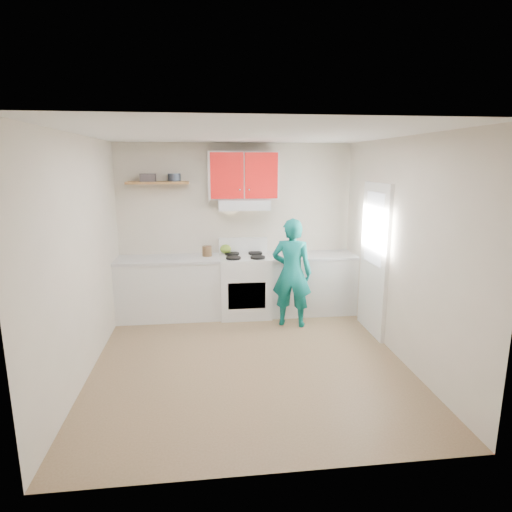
{
  "coord_description": "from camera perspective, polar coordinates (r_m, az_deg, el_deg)",
  "views": [
    {
      "loc": [
        -0.47,
        -4.64,
        2.3
      ],
      "look_at": [
        0.15,
        0.55,
        1.15
      ],
      "focal_mm": 29.72,
      "sensor_mm": 36.0,
      "label": 1
    }
  ],
  "objects": [
    {
      "name": "counter_right",
      "position": [
        6.71,
        7.37,
        -3.71
      ],
      "size": [
        1.32,
        0.6,
        0.9
      ],
      "primitive_type": "cube",
      "color": "silver",
      "rests_on": "floor"
    },
    {
      "name": "door",
      "position": [
        5.93,
        15.6,
        -0.47
      ],
      "size": [
        0.05,
        0.85,
        2.05
      ],
      "primitive_type": "cube",
      "color": "white",
      "rests_on": "floor"
    },
    {
      "name": "counter_left",
      "position": [
        6.53,
        -11.57,
        -4.3
      ],
      "size": [
        1.52,
        0.6,
        0.9
      ],
      "primitive_type": "cube",
      "color": "silver",
      "rests_on": "floor"
    },
    {
      "name": "front_wall",
      "position": [
        2.96,
        2.78,
        -7.39
      ],
      "size": [
        3.6,
        0.04,
        2.6
      ],
      "primitive_type": "cube",
      "color": "beige",
      "rests_on": "floor"
    },
    {
      "name": "cutting_board",
      "position": [
        6.44,
        5.67,
        -0.14
      ],
      "size": [
        0.35,
        0.3,
        0.02
      ],
      "primitive_type": "cube",
      "rotation": [
        0.0,
        0.0,
        0.28
      ],
      "color": "olive",
      "rests_on": "counter_right"
    },
    {
      "name": "shelf",
      "position": [
        6.43,
        -13.06,
        9.6
      ],
      "size": [
        0.9,
        0.3,
        0.04
      ],
      "primitive_type": "cube",
      "color": "brown",
      "rests_on": "back_wall"
    },
    {
      "name": "left_wall",
      "position": [
        4.93,
        -22.3,
        -0.24
      ],
      "size": [
        0.04,
        3.8,
        2.6
      ],
      "primitive_type": "cube",
      "color": "beige",
      "rests_on": "floor"
    },
    {
      "name": "books",
      "position": [
        6.41,
        -14.34,
        10.19
      ],
      "size": [
        0.22,
        0.16,
        0.11
      ],
      "primitive_type": "cube",
      "rotation": [
        0.0,
        0.0,
        0.0
      ],
      "color": "#3A3335",
      "rests_on": "shelf"
    },
    {
      "name": "range_hood",
      "position": [
        6.37,
        -1.67,
        6.96
      ],
      "size": [
        0.76,
        0.44,
        0.15
      ],
      "primitive_type": "cube",
      "color": "silver",
      "rests_on": "back_wall"
    },
    {
      "name": "door_glass",
      "position": [
        5.85,
        15.6,
        3.59
      ],
      "size": [
        0.01,
        0.55,
        0.95
      ],
      "primitive_type": "cube",
      "color": "white",
      "rests_on": "door"
    },
    {
      "name": "silicone_mat",
      "position": [
        6.65,
        11.8,
        0.02
      ],
      "size": [
        0.37,
        0.33,
        0.01
      ],
      "primitive_type": "cube",
      "rotation": [
        0.0,
        0.0,
        -0.24
      ],
      "color": "red",
      "rests_on": "counter_right"
    },
    {
      "name": "person",
      "position": [
        6.02,
        4.83,
        -2.27
      ],
      "size": [
        0.66,
        0.54,
        1.56
      ],
      "primitive_type": "imported",
      "rotation": [
        0.0,
        0.0,
        2.8
      ],
      "color": "#0B6862",
      "rests_on": "floor"
    },
    {
      "name": "floor",
      "position": [
        5.2,
        -0.95,
        -13.84
      ],
      "size": [
        3.8,
        3.8,
        0.0
      ],
      "primitive_type": "plane",
      "color": "brown",
      "rests_on": "ground"
    },
    {
      "name": "kettle",
      "position": [
        6.58,
        -4.11,
        0.93
      ],
      "size": [
        0.2,
        0.2,
        0.15
      ],
      "primitive_type": "ellipsoid",
      "rotation": [
        0.0,
        0.0,
        -0.19
      ],
      "color": "olive",
      "rests_on": "stove"
    },
    {
      "name": "back_wall",
      "position": [
        6.63,
        -2.68,
        3.72
      ],
      "size": [
        3.6,
        0.04,
        2.6
      ],
      "primitive_type": "cube",
      "color": "beige",
      "rests_on": "floor"
    },
    {
      "name": "tin",
      "position": [
        6.43,
        -10.93,
        10.36
      ],
      "size": [
        0.24,
        0.24,
        0.11
      ],
      "primitive_type": "cylinder",
      "rotation": [
        0.0,
        0.0,
        0.34
      ],
      "color": "#333D4C",
      "rests_on": "shelf"
    },
    {
      "name": "right_wall",
      "position": [
        5.26,
        18.89,
        0.78
      ],
      "size": [
        0.04,
        3.8,
        2.6
      ],
      "primitive_type": "cube",
      "color": "beige",
      "rests_on": "floor"
    },
    {
      "name": "ceiling",
      "position": [
        4.67,
        -1.07,
        16.08
      ],
      "size": [
        3.6,
        3.8,
        0.04
      ],
      "primitive_type": "cube",
      "color": "white",
      "rests_on": "floor"
    },
    {
      "name": "upper_cabinets",
      "position": [
        6.4,
        -1.74,
        10.79
      ],
      "size": [
        1.02,
        0.33,
        0.7
      ],
      "primitive_type": "cube",
      "color": "red",
      "rests_on": "back_wall"
    },
    {
      "name": "stove",
      "position": [
        6.51,
        -1.51,
        -4.02
      ],
      "size": [
        0.76,
        0.65,
        0.92
      ],
      "primitive_type": "cube",
      "color": "white",
      "rests_on": "floor"
    },
    {
      "name": "crock",
      "position": [
        6.44,
        -6.61,
        0.57
      ],
      "size": [
        0.15,
        0.15,
        0.17
      ],
      "primitive_type": "cylinder",
      "rotation": [
        0.0,
        0.0,
        0.05
      ],
      "color": "brown",
      "rests_on": "counter_left"
    }
  ]
}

